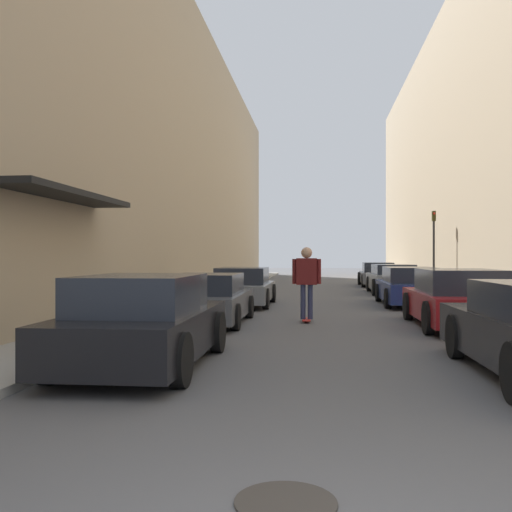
# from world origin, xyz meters

# --- Properties ---
(ground) EXTENTS (108.63, 108.63, 0.00)m
(ground) POSITION_xyz_m (0.00, 19.75, 0.00)
(ground) COLOR #515154
(curb_strip_left) EXTENTS (1.80, 49.38, 0.12)m
(curb_strip_left) POSITION_xyz_m (-4.81, 24.69, 0.06)
(curb_strip_left) COLOR #A3A099
(curb_strip_left) RESTS_ON ground
(curb_strip_right) EXTENTS (1.80, 49.38, 0.12)m
(curb_strip_right) POSITION_xyz_m (4.81, 24.69, 0.06)
(curb_strip_right) COLOR #A3A099
(curb_strip_right) RESTS_ON ground
(building_row_left) EXTENTS (4.90, 49.38, 12.98)m
(building_row_left) POSITION_xyz_m (-7.71, 24.69, 6.49)
(building_row_left) COLOR tan
(building_row_left) RESTS_ON ground
(building_row_right) EXTENTS (4.90, 49.38, 13.78)m
(building_row_right) POSITION_xyz_m (7.71, 24.69, 6.89)
(building_row_right) COLOR tan
(building_row_right) RESTS_ON ground
(parked_car_left_0) EXTENTS (1.94, 4.26, 1.38)m
(parked_car_left_0) POSITION_xyz_m (-2.85, 5.89, 0.66)
(parked_car_left_0) COLOR black
(parked_car_left_0) RESTS_ON ground
(parked_car_left_1) EXTENTS (1.92, 4.12, 1.23)m
(parked_car_left_1) POSITION_xyz_m (-2.95, 11.38, 0.59)
(parked_car_left_1) COLOR #515459
(parked_car_left_1) RESTS_ON ground
(parked_car_left_2) EXTENTS (1.94, 4.36, 1.27)m
(parked_car_left_2) POSITION_xyz_m (-2.75, 16.45, 0.61)
(parked_car_left_2) COLOR gray
(parked_car_left_2) RESTS_ON ground
(parked_car_right_1) EXTENTS (1.98, 4.49, 1.36)m
(parked_car_right_1) POSITION_xyz_m (2.96, 11.25, 0.66)
(parked_car_right_1) COLOR maroon
(parked_car_right_1) RESTS_ON ground
(parked_car_right_2) EXTENTS (1.88, 4.55, 1.29)m
(parked_car_right_2) POSITION_xyz_m (2.76, 17.15, 0.62)
(parked_car_right_2) COLOR navy
(parked_car_right_2) RESTS_ON ground
(parked_car_right_3) EXTENTS (1.99, 4.59, 1.29)m
(parked_car_right_3) POSITION_xyz_m (2.98, 23.11, 0.64)
(parked_car_right_3) COLOR gray
(parked_car_right_3) RESTS_ON ground
(parked_car_right_4) EXTENTS (1.89, 4.62, 1.30)m
(parked_car_right_4) POSITION_xyz_m (2.94, 29.26, 0.63)
(parked_car_right_4) COLOR #515459
(parked_car_right_4) RESTS_ON ground
(skateboarder) EXTENTS (0.72, 0.78, 1.88)m
(skateboarder) POSITION_xyz_m (-0.54, 11.97, 1.16)
(skateboarder) COLOR #B2231E
(skateboarder) RESTS_ON ground
(manhole_cover) EXTENTS (0.70, 0.70, 0.02)m
(manhole_cover) POSITION_xyz_m (-0.46, 1.42, 0.01)
(manhole_cover) COLOR #332D28
(manhole_cover) RESTS_ON ground
(traffic_light) EXTENTS (0.16, 0.22, 3.56)m
(traffic_light) POSITION_xyz_m (4.92, 24.00, 2.32)
(traffic_light) COLOR #2D2D2D
(traffic_light) RESTS_ON curb_strip_right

